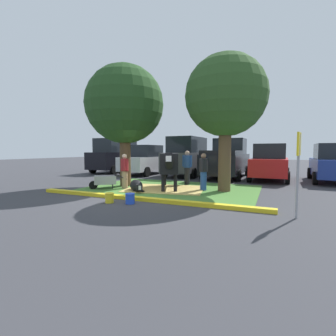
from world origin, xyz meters
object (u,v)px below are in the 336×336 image
(shade_tree_right, at_px, (226,97))
(parking_sign, at_px, (298,158))
(wheelbarrow, at_px, (105,180))
(sedan_silver, at_px, (146,160))
(person_handler, at_px, (203,171))
(suv_dark_grey, at_px, (188,156))
(shade_tree_left, at_px, (125,105))
(suv_black, at_px, (116,156))
(bucket_yellow, at_px, (109,198))
(calf_lying, at_px, (136,186))
(cow_holstein, at_px, (170,163))
(person_visitor_far, at_px, (125,170))
(sedan_blue, at_px, (333,163))
(bucket_blue, at_px, (130,198))
(sedan_red, at_px, (270,162))
(person_visitor_near, at_px, (187,167))
(pickup_truck_black, at_px, (227,159))

(shade_tree_right, xyz_separation_m, parking_sign, (2.37, -3.23, -2.30))
(wheelbarrow, height_order, sedan_silver, sedan_silver)
(person_handler, xyz_separation_m, suv_dark_grey, (-2.58, 5.45, 0.44))
(suv_dark_grey, bearing_deg, shade_tree_right, -57.20)
(shade_tree_left, bearing_deg, suv_black, 129.09)
(bucket_yellow, bearing_deg, calf_lying, 97.88)
(cow_holstein, height_order, person_visitor_far, cow_holstein)
(bucket_yellow, bearing_deg, sedan_blue, 49.08)
(parking_sign, relative_size, suv_dark_grey, 0.45)
(cow_holstein, height_order, sedan_silver, sedan_silver)
(bucket_blue, bearing_deg, shade_tree_right, 56.89)
(parking_sign, relative_size, bucket_blue, 6.40)
(sedan_silver, relative_size, sedan_red, 1.00)
(person_visitor_near, distance_m, person_visitor_far, 3.04)
(person_handler, xyz_separation_m, wheelbarrow, (-4.01, -1.28, -0.44))
(bucket_yellow, xyz_separation_m, sedan_blue, (7.56, 8.72, 0.82))
(sedan_silver, bearing_deg, shade_tree_left, -71.00)
(shade_tree_right, height_order, sedan_blue, shade_tree_right)
(calf_lying, xyz_separation_m, bucket_blue, (0.98, -2.00, -0.07))
(person_visitor_far, bearing_deg, sedan_red, 45.97)
(shade_tree_right, bearing_deg, sedan_blue, 47.86)
(person_handler, height_order, parking_sign, parking_sign)
(person_handler, bearing_deg, person_visitor_near, 131.39)
(calf_lying, height_order, person_visitor_near, person_visitor_near)
(person_visitor_near, bearing_deg, person_visitor_far, -133.53)
(shade_tree_left, bearing_deg, sedan_blue, 30.77)
(parking_sign, bearing_deg, bucket_blue, -177.02)
(person_handler, height_order, suv_black, suv_black)
(person_visitor_near, bearing_deg, sedan_blue, 30.71)
(bucket_yellow, bearing_deg, sedan_silver, 111.64)
(shade_tree_left, xyz_separation_m, parking_sign, (6.88, -2.89, -2.25))
(bucket_yellow, bearing_deg, person_visitor_near, 78.90)
(shade_tree_left, xyz_separation_m, person_visitor_near, (2.51, 1.51, -2.85))
(cow_holstein, distance_m, pickup_truck_black, 5.93)
(pickup_truck_black, height_order, sedan_blue, pickup_truck_black)
(bucket_yellow, bearing_deg, cow_holstein, 77.33)
(shade_tree_right, distance_m, sedan_blue, 7.43)
(sedan_blue, bearing_deg, parking_sign, -105.15)
(shade_tree_right, relative_size, pickup_truck_black, 1.00)
(suv_black, xyz_separation_m, pickup_truck_black, (8.33, -0.07, -0.16))
(person_handler, distance_m, sedan_silver, 7.46)
(shade_tree_right, relative_size, suv_dark_grey, 1.17)
(suv_dark_grey, bearing_deg, bucket_yellow, -86.99)
(shade_tree_left, height_order, cow_holstein, shade_tree_left)
(sedan_silver, distance_m, pickup_truck_black, 5.49)
(shade_tree_left, distance_m, parking_sign, 7.80)
(suv_dark_grey, bearing_deg, person_visitor_far, -96.17)
(suv_black, bearing_deg, wheelbarrow, -57.65)
(cow_holstein, relative_size, person_visitor_near, 1.82)
(parking_sign, relative_size, sedan_blue, 0.47)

